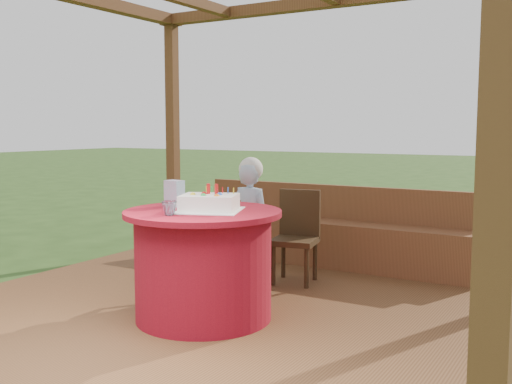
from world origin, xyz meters
TOP-DOWN VIEW (x-y plane):
  - ground at (0.00, 0.00)m, footprint 60.00×60.00m
  - deck at (0.00, 0.00)m, footprint 4.50×4.00m
  - pergola at (0.00, 0.00)m, footprint 4.50×4.00m
  - bench at (0.00, 1.72)m, footprint 3.00×0.42m
  - table at (-0.08, -0.37)m, footprint 1.14×1.14m
  - chair at (0.02, 0.95)m, footprint 0.44×0.44m
  - elderly_woman at (-0.25, 0.59)m, footprint 0.43×0.30m
  - birthday_cake at (-0.02, -0.37)m, footprint 0.58×0.58m
  - gift_bag at (-0.40, -0.29)m, footprint 0.15×0.11m
  - drinking_glass at (-0.13, -0.69)m, footprint 0.14×0.14m

SIDE VIEW (x-z plane):
  - ground at x=0.00m, z-range 0.00..0.00m
  - deck at x=0.00m, z-range 0.00..0.12m
  - bench at x=0.00m, z-range -0.02..0.79m
  - table at x=-0.08m, z-range 0.13..0.93m
  - chair at x=0.02m, z-range 0.15..0.98m
  - elderly_woman at x=-0.25m, z-range 0.13..1.27m
  - drinking_glass at x=-0.13m, z-range 0.92..1.02m
  - birthday_cake at x=-0.02m, z-range 0.88..1.08m
  - gift_bag at x=-0.40m, z-range 0.92..1.12m
  - pergola at x=0.00m, z-range 1.05..3.77m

